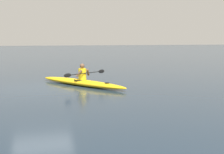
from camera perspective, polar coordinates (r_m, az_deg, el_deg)
ground_plane at (r=12.89m, az=-13.08°, el=-2.13°), size 160.00×160.00×0.00m
kayak at (r=13.44m, az=-5.82°, el=-1.02°), size 3.43×4.53×0.27m
kayaker at (r=13.31m, az=-5.53°, el=0.77°), size 2.02×1.43×0.70m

